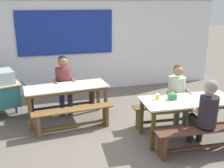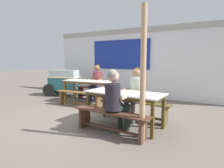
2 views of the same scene
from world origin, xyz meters
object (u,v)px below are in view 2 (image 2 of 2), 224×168
tissue_box (115,88)px  wooden_support_post (143,76)px  dining_table_far (88,83)px  person_near_front (115,97)px  dining_table_near (124,96)px  bench_near_back (135,107)px  food_cart (64,81)px  bench_far_front (79,97)px  person_center_facing (97,79)px  bench_far_back (97,91)px  condiment_jar (107,87)px  bench_near_front (110,119)px  person_right_near_table (135,91)px

tissue_box → wooden_support_post: bearing=-36.2°
dining_table_far → person_near_front: (2.06, -1.85, 0.05)m
dining_table_near → wooden_support_post: 1.01m
bench_near_back → food_cart: size_ratio=1.04×
bench_near_back → tissue_box: tissue_box is taller
dining_table_far → bench_far_front: dining_table_far is taller
food_cart → wooden_support_post: (4.28, -2.48, 0.57)m
food_cart → person_center_facing: bearing=-0.7°
bench_near_back → person_center_facing: (-2.07, 1.33, 0.44)m
bench_near_back → bench_far_back: bearing=146.9°
dining_table_near → bench_far_back: dining_table_near is taller
bench_near_back → condiment_jar: size_ratio=16.51×
dining_table_near → bench_near_back: 0.66m
dining_table_near → dining_table_far: bearing=145.8°
dining_table_near → bench_near_front: (-0.03, -0.54, -0.37)m
dining_table_far → person_center_facing: 0.50m
dining_table_near → person_right_near_table: bearing=84.2°
bench_far_back → wooden_support_post: bearing=-42.8°
wooden_support_post → food_cart: bearing=149.9°
bench_near_back → dining_table_near: bearing=-93.6°
tissue_box → wooden_support_post: (0.93, -0.68, 0.37)m
bench_near_back → person_near_front: (0.00, -1.01, 0.43)m
bench_far_front → dining_table_far: bearing=95.2°
bench_far_front → bench_near_front: bearing=-35.4°
bench_near_front → person_center_facing: size_ratio=1.27×
bench_far_front → condiment_jar: 1.67m
dining_table_near → condiment_jar: size_ratio=16.52×
dining_table_far → tissue_box: bearing=-36.6°
dining_table_near → condiment_jar: (-0.54, 0.16, 0.13)m
tissue_box → wooden_support_post: 1.20m
person_right_near_table → condiment_jar: person_right_near_table is taller
bench_near_front → food_cart: food_cart is taller
person_near_front → person_center_facing: bearing=131.5°
person_near_front → dining_table_far: bearing=138.2°
person_right_near_table → person_near_front: (-0.01, -0.95, 0.01)m
bench_far_back → wooden_support_post: size_ratio=0.70×
dining_table_near → condiment_jar: bearing=163.7°
bench_far_back → person_near_front: size_ratio=1.29×
bench_near_front → person_right_near_table: size_ratio=1.29×
bench_near_back → person_right_near_table: person_right_near_table is taller
person_near_front → person_right_near_table: bearing=89.2°
person_center_facing → bench_far_back: bearing=131.0°
bench_far_front → condiment_jar: (1.44, -0.68, 0.51)m
bench_far_back → bench_near_front: (2.04, -2.46, 0.00)m
bench_near_front → person_right_near_table: person_right_near_table is taller
bench_far_back → bench_near_back: size_ratio=0.95×
dining_table_near → wooden_support_post: size_ratio=0.74×
dining_table_near → wooden_support_post: wooden_support_post is taller
wooden_support_post → dining_table_near: bearing=137.1°
person_center_facing → person_near_front: 3.12m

